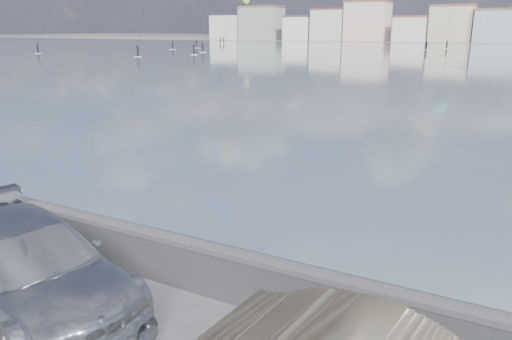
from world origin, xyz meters
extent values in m
cube|color=#3F5464|center=(0.00, 91.50, 0.01)|extent=(500.00, 177.00, 0.00)
cube|color=#28282B|center=(0.00, 2.70, 0.45)|extent=(400.00, 0.35, 0.90)
cylinder|color=#28282B|center=(0.00, 2.70, 0.90)|extent=(400.00, 0.36, 0.36)
cube|color=beige|center=(-112.00, 186.00, 5.00)|extent=(14.00, 11.00, 10.00)
cube|color=#2D2D33|center=(-112.00, 186.00, 10.30)|extent=(14.28, 11.22, 0.60)
cube|color=gray|center=(-96.50, 186.00, 6.50)|extent=(16.00, 12.00, 13.00)
cube|color=brown|center=(-96.50, 186.00, 13.30)|extent=(16.32, 12.24, 0.60)
cube|color=white|center=(-79.00, 186.00, 4.50)|extent=(11.00, 10.00, 9.00)
cube|color=#4C423D|center=(-79.00, 186.00, 9.30)|extent=(11.22, 10.20, 0.60)
cube|color=beige|center=(-66.00, 186.00, 5.75)|extent=(13.00, 11.00, 11.50)
cube|color=brown|center=(-66.00, 186.00, 11.80)|extent=(13.26, 11.22, 0.60)
cube|color=beige|center=(-51.50, 186.00, 7.00)|extent=(15.00, 12.00, 14.00)
cube|color=brown|center=(-51.50, 186.00, 14.30)|extent=(15.30, 12.24, 0.60)
cube|color=silver|center=(-35.00, 186.00, 4.25)|extent=(12.00, 10.00, 8.50)
cube|color=brown|center=(-35.00, 186.00, 8.80)|extent=(12.24, 10.20, 0.60)
cube|color=beige|center=(-21.50, 186.00, 6.00)|extent=(14.00, 11.00, 12.00)
cube|color=brown|center=(-21.50, 186.00, 12.30)|extent=(14.28, 11.22, 0.60)
cube|color=#9EA8B7|center=(-6.00, 186.00, 5.25)|extent=(16.00, 13.00, 10.50)
cube|color=brown|center=(-6.00, 186.00, 10.80)|extent=(16.32, 13.26, 0.60)
imported|color=#B4B6BB|center=(-1.89, 0.74, 0.81)|extent=(5.99, 3.62, 1.63)
cube|color=white|center=(-84.44, 137.46, 0.05)|extent=(1.40, 0.42, 0.08)
cylinder|color=black|center=(-84.44, 137.46, 0.95)|extent=(0.36, 0.36, 1.70)
sphere|color=black|center=(-84.44, 137.46, 1.85)|extent=(0.28, 0.28, 0.28)
cube|color=white|center=(-17.14, 119.29, 0.05)|extent=(1.40, 0.42, 0.08)
cylinder|color=black|center=(-17.14, 119.29, 0.95)|extent=(0.36, 0.36, 1.70)
sphere|color=black|center=(-17.14, 119.29, 1.85)|extent=(0.28, 0.28, 0.28)
cylinder|color=black|center=(-18.02, 126.70, 11.37)|extent=(1.79, 14.86, 20.16)
cube|color=white|center=(-55.81, 64.17, 0.05)|extent=(1.40, 0.42, 0.08)
cylinder|color=black|center=(-55.81, 64.17, 0.95)|extent=(0.36, 0.36, 1.70)
sphere|color=black|center=(-55.81, 64.17, 1.85)|extent=(0.28, 0.28, 0.28)
cube|color=white|center=(-51.28, 74.69, 0.05)|extent=(1.40, 0.42, 0.08)
cylinder|color=black|center=(-51.28, 74.69, 0.95)|extent=(0.36, 0.36, 1.70)
sphere|color=black|center=(-51.28, 74.69, 1.85)|extent=(0.28, 0.28, 0.28)
cube|color=white|center=(-70.29, 102.26, 0.05)|extent=(1.40, 0.42, 0.08)
cylinder|color=black|center=(-70.29, 102.26, 0.95)|extent=(0.36, 0.36, 1.70)
sphere|color=black|center=(-70.29, 102.26, 1.85)|extent=(0.28, 0.28, 0.28)
cube|color=white|center=(-81.90, 64.16, 0.05)|extent=(1.40, 0.42, 0.08)
cylinder|color=black|center=(-81.90, 64.16, 0.95)|extent=(0.36, 0.36, 1.70)
sphere|color=black|center=(-81.90, 64.16, 1.85)|extent=(0.28, 0.28, 0.28)
cube|color=white|center=(-13.90, 127.74, 0.05)|extent=(1.40, 0.42, 0.08)
cylinder|color=black|center=(-13.90, 127.74, 0.95)|extent=(0.36, 0.36, 1.70)
sphere|color=black|center=(-13.90, 127.74, 1.85)|extent=(0.28, 0.28, 0.28)
cylinder|color=black|center=(-15.11, 135.08, 9.17)|extent=(2.44, 14.71, 15.77)
cube|color=white|center=(-55.32, 83.42, 0.05)|extent=(1.40, 0.42, 0.08)
cylinder|color=black|center=(-55.32, 83.42, 0.95)|extent=(0.36, 0.36, 1.70)
sphere|color=black|center=(-55.32, 83.42, 1.85)|extent=(0.28, 0.28, 0.28)
cube|color=white|center=(-69.69, 91.75, 0.05)|extent=(1.40, 0.42, 0.08)
cylinder|color=black|center=(-69.69, 91.75, 0.95)|extent=(0.36, 0.36, 1.70)
sphere|color=black|center=(-69.69, 91.75, 1.85)|extent=(0.28, 0.28, 0.28)
cylinder|color=black|center=(-70.37, 98.44, 8.35)|extent=(1.39, 13.42, 14.13)
ellipsoid|color=#8CD826|center=(-82.87, 149.45, 13.87)|extent=(6.02, 7.32, 3.40)
cube|color=white|center=(-83.73, 134.29, 0.05)|extent=(1.40, 0.42, 0.08)
cylinder|color=black|center=(-83.73, 134.29, 0.95)|extent=(0.36, 0.36, 1.70)
sphere|color=black|center=(-83.73, 134.29, 1.85)|extent=(0.28, 0.28, 0.28)
cylinder|color=black|center=(-83.30, 141.87, 7.59)|extent=(0.89, 15.18, 12.60)
camera|label=1|loc=(5.65, -4.46, 4.96)|focal=35.00mm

